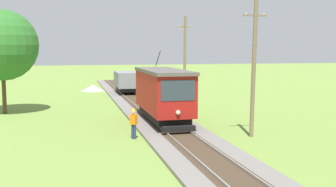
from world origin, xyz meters
The scene contains 8 objects.
red_tram centered at (0.00, 20.73, 2.19)m, with size 2.60×8.54×4.79m.
freight_car centered at (0.00, 39.60, 1.56)m, with size 2.40×5.20×2.31m.
utility_pole_near_tram centered at (4.23, 15.49, 4.15)m, with size 1.40×0.49×8.10m.
utility_pole_mid centered at (4.23, 30.13, 4.23)m, with size 1.40×0.47×8.27m.
gravel_pile centered at (-3.56, 44.74, 0.40)m, with size 3.05×3.05×0.80m, color #9E998E.
track_worker centered at (-2.67, 16.69, 0.98)m, with size 0.44×0.44×1.78m.
second_worker centered at (2.41, 22.75, 0.98)m, with size 0.45×0.43×1.78m.
tree_left_far centered at (-11.44, 28.27, 5.52)m, with size 5.68×5.68×8.37m.
Camera 1 is at (-6.08, -5.99, 5.17)m, focal length 42.80 mm.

